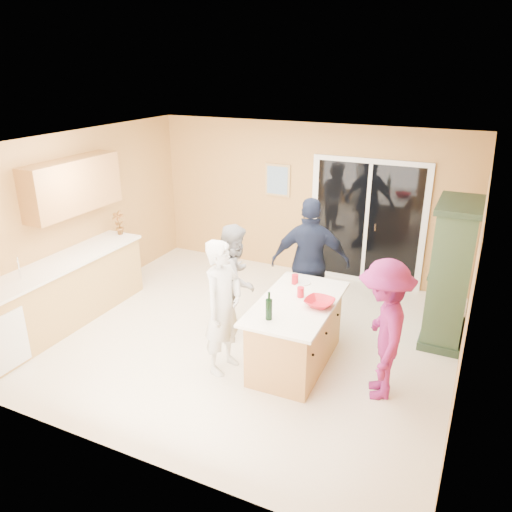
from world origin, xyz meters
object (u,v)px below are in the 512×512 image
at_px(woman_grey, 236,279).
at_px(woman_navy, 310,263).
at_px(kitchen_island, 296,335).
at_px(woman_white, 223,307).
at_px(green_hutch, 451,275).
at_px(woman_magenta, 383,330).

relative_size(woman_grey, woman_navy, 0.84).
xyz_separation_m(kitchen_island, woman_navy, (-0.21, 1.06, 0.52)).
bearing_deg(woman_white, woman_navy, -12.65).
distance_m(kitchen_island, green_hutch, 2.21).
height_order(green_hutch, woman_magenta, green_hutch).
bearing_deg(kitchen_island, woman_white, -148.99).
height_order(kitchen_island, green_hutch, green_hutch).
xyz_separation_m(kitchen_island, green_hutch, (1.59, 1.44, 0.53)).
relative_size(green_hutch, woman_navy, 1.03).
bearing_deg(woman_magenta, woman_navy, -149.91).
bearing_deg(woman_navy, green_hutch, 173.45).
distance_m(woman_grey, woman_magenta, 2.19).
xyz_separation_m(kitchen_island, woman_white, (-0.75, -0.47, 0.43)).
bearing_deg(woman_grey, woman_navy, -64.92).
distance_m(kitchen_island, woman_magenta, 1.15).
bearing_deg(woman_white, green_hutch, -43.96).
relative_size(kitchen_island, woman_grey, 1.06).
distance_m(green_hutch, woman_navy, 1.84).
relative_size(kitchen_island, woman_magenta, 1.01).
xyz_separation_m(kitchen_island, woman_grey, (-1.05, 0.44, 0.37)).
distance_m(kitchen_island, woman_white, 0.98).
xyz_separation_m(woman_navy, woman_magenta, (1.26, -1.23, -0.11)).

